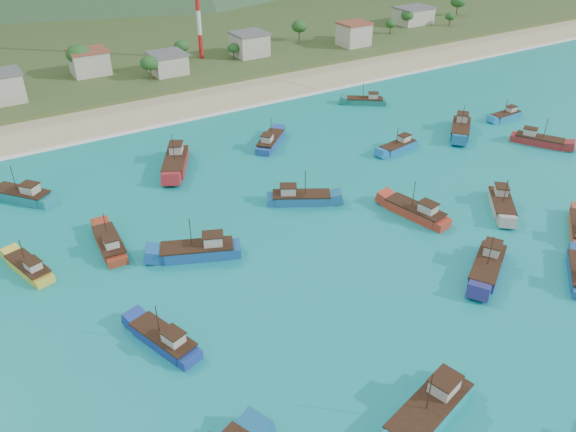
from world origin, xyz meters
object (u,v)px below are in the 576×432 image
boat_21 (416,212)px  boat_1 (300,199)px  boat_22 (270,142)px  boat_29 (398,147)px  boat_26 (366,101)px  boat_13 (110,244)px  boat_16 (487,267)px  boat_18 (22,196)px  boat_27 (199,251)px  boat_9 (430,410)px  boat_19 (165,340)px  boat_31 (461,129)px  boat_0 (506,116)px  boat_7 (538,141)px  boat_10 (29,269)px  boat_15 (501,204)px  boat_25 (176,163)px

boat_21 → boat_1: bearing=123.0°
boat_22 → boat_29: boat_22 is taller
boat_26 → boat_1: bearing=165.6°
boat_13 → boat_16: boat_16 is taller
boat_18 → boat_21: 65.18m
boat_27 → boat_16: bearing=-104.0°
boat_9 → boat_21: (25.65, 29.81, -0.13)m
boat_19 → boat_29: bearing=6.0°
boat_9 → boat_31: bearing=-63.0°
boat_0 → boat_13: bearing=90.3°
boat_7 → boat_26: boat_7 is taller
boat_9 → boat_19: size_ratio=1.24×
boat_31 → boat_10: bearing=51.6°
boat_13 → boat_15: bearing=-17.5°
boat_0 → boat_7: size_ratio=0.81×
boat_19 → boat_22: 57.40m
boat_1 → boat_19: bearing=-27.9°
boat_16 → boat_21: boat_16 is taller
boat_7 → boat_26: 39.87m
boat_0 → boat_18: 100.67m
boat_13 → boat_19: boat_13 is taller
boat_16 → boat_21: bearing=-37.3°
boat_27 → boat_21: bearing=-80.6°
boat_15 → boat_26: boat_15 is taller
boat_13 → boat_19: bearing=-87.6°
boat_16 → boat_19: bearing=45.9°
boat_7 → boat_18: (-93.11, 30.48, 0.09)m
boat_13 → boat_7: bearing=-2.4°
boat_0 → boat_31: (-15.16, -0.76, 0.37)m
boat_1 → boat_31: 45.42m
boat_29 → boat_26: bearing=-33.2°
boat_18 → boat_21: size_ratio=0.94×
boat_26 → boat_22: bearing=142.3°
boat_1 → boat_15: 32.94m
boat_7 → boat_22: size_ratio=1.08×
boat_31 → boat_1: bearing=58.1°
boat_13 → boat_31: boat_31 is taller
boat_1 → boat_31: size_ratio=0.97×
boat_21 → boat_22: 36.67m
boat_9 → boat_10: (-29.67, 46.67, -0.33)m
boat_10 → boat_27: (21.37, -8.77, 0.26)m
boat_29 → boat_22: bearing=44.6°
boat_26 → boat_9: bearing=-177.8°
boat_1 → boat_15: bearing=85.1°
boat_10 → boat_1: bearing=-21.5°
boat_0 → boat_10: 102.11m
boat_22 → boat_21: bearing=-33.5°
boat_1 → boat_10: bearing=-64.6°
boat_10 → boat_25: 35.51m
boat_15 → boat_13: bearing=20.3°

